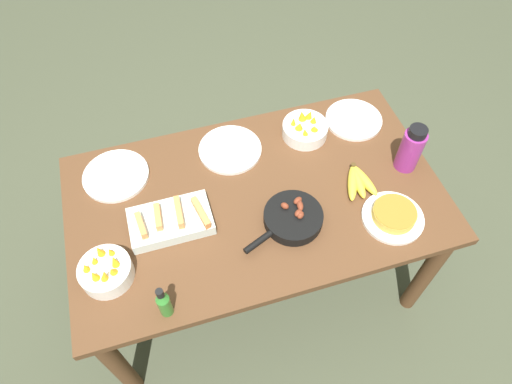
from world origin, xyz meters
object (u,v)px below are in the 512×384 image
(fruit_bowl_mango, at_px, (106,271))
(water_bottle, at_px, (411,149))
(skillet, at_px, (292,218))
(empty_plate_far_left, at_px, (116,176))
(empty_plate_far_right, at_px, (354,120))
(frittata_plate_center, at_px, (394,216))
(fruit_bowl_citrus, at_px, (305,129))
(melon_tray, at_px, (171,221))
(banana_bunch, at_px, (358,181))
(hot_sauce_bottle, at_px, (164,303))
(empty_plate_near_front, at_px, (230,150))

(fruit_bowl_mango, relative_size, water_bottle, 0.85)
(skillet, height_order, water_bottle, water_bottle)
(empty_plate_far_left, xyz_separation_m, empty_plate_far_right, (1.06, 0.01, 0.00))
(frittata_plate_center, distance_m, fruit_bowl_citrus, 0.54)
(fruit_bowl_mango, height_order, water_bottle, water_bottle)
(melon_tray, bearing_deg, skillet, -15.29)
(banana_bunch, height_order, water_bottle, water_bottle)
(frittata_plate_center, xyz_separation_m, hot_sauce_bottle, (-0.90, -0.11, 0.05))
(fruit_bowl_citrus, bearing_deg, melon_tray, -155.74)
(empty_plate_far_left, xyz_separation_m, hot_sauce_bottle, (0.10, -0.63, 0.06))
(skillet, relative_size, fruit_bowl_mango, 1.81)
(skillet, relative_size, hot_sauce_bottle, 2.01)
(melon_tray, distance_m, empty_plate_far_left, 0.34)
(water_bottle, distance_m, hot_sauce_bottle, 1.12)
(melon_tray, distance_m, hot_sauce_bottle, 0.34)
(fruit_bowl_mango, distance_m, water_bottle, 1.25)
(empty_plate_far_right, relative_size, water_bottle, 1.16)
(fruit_bowl_citrus, bearing_deg, empty_plate_far_left, 179.72)
(fruit_bowl_mango, bearing_deg, water_bottle, 6.96)
(skillet, xyz_separation_m, empty_plate_far_left, (-0.62, 0.42, -0.02))
(skillet, distance_m, hot_sauce_bottle, 0.56)
(fruit_bowl_mango, bearing_deg, fruit_bowl_citrus, 25.79)
(empty_plate_near_front, relative_size, water_bottle, 1.23)
(empty_plate_near_front, relative_size, fruit_bowl_citrus, 1.36)
(melon_tray, bearing_deg, water_bottle, 0.42)
(melon_tray, xyz_separation_m, hot_sauce_bottle, (-0.08, -0.33, 0.04))
(melon_tray, height_order, skillet, melon_tray)
(banana_bunch, xyz_separation_m, empty_plate_far_left, (-0.93, 0.32, -0.01))
(banana_bunch, xyz_separation_m, skillet, (-0.31, -0.09, 0.01))
(empty_plate_far_right, distance_m, hot_sauce_bottle, 1.16)
(banana_bunch, height_order, frittata_plate_center, frittata_plate_center)
(melon_tray, distance_m, fruit_bowl_mango, 0.29)
(empty_plate_near_front, height_order, empty_plate_far_right, same)
(water_bottle, bearing_deg, empty_plate_far_left, 166.10)
(melon_tray, height_order, empty_plate_far_right, melon_tray)
(banana_bunch, relative_size, water_bottle, 0.83)
(empty_plate_far_left, distance_m, fruit_bowl_mango, 0.45)
(skillet, height_order, frittata_plate_center, skillet)
(melon_tray, relative_size, empty_plate_near_front, 1.15)
(frittata_plate_center, relative_size, empty_plate_far_left, 0.88)
(skillet, xyz_separation_m, frittata_plate_center, (0.37, -0.10, -0.01))
(banana_bunch, xyz_separation_m, empty_plate_near_front, (-0.45, 0.32, -0.01))
(fruit_bowl_citrus, bearing_deg, skillet, -116.26)
(banana_bunch, height_order, fruit_bowl_citrus, fruit_bowl_citrus)
(skillet, bearing_deg, empty_plate_near_front, -94.86)
(hot_sauce_bottle, bearing_deg, frittata_plate_center, 7.16)
(banana_bunch, distance_m, fruit_bowl_mango, 1.02)
(frittata_plate_center, height_order, empty_plate_near_front, frittata_plate_center)
(frittata_plate_center, relative_size, empty_plate_far_right, 0.94)
(water_bottle, bearing_deg, frittata_plate_center, -126.81)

